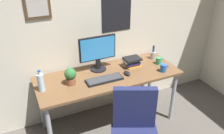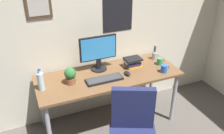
# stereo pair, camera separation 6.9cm
# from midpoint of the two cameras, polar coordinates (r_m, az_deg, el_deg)

# --- Properties ---
(wall_back) EXTENTS (4.40, 0.10, 2.60)m
(wall_back) POSITION_cam_midpoint_polar(r_m,az_deg,el_deg) (2.92, -8.35, 10.64)
(wall_back) COLOR beige
(wall_back) RESTS_ON ground_plane
(desk) EXTENTS (1.72, 0.67, 0.75)m
(desk) POSITION_cam_midpoint_polar(r_m,az_deg,el_deg) (2.88, -1.52, -3.18)
(desk) COLOR brown
(desk) RESTS_ON ground_plane
(office_chair) EXTENTS (0.61, 0.61, 0.95)m
(office_chair) POSITION_cam_midpoint_polar(r_m,az_deg,el_deg) (2.38, 4.63, -15.31)
(office_chair) COLOR #1E234C
(office_chair) RESTS_ON ground_plane
(monitor) EXTENTS (0.46, 0.20, 0.43)m
(monitor) POSITION_cam_midpoint_polar(r_m,az_deg,el_deg) (2.85, -4.18, 3.69)
(monitor) COLOR black
(monitor) RESTS_ON desk
(keyboard) EXTENTS (0.43, 0.15, 0.03)m
(keyboard) POSITION_cam_midpoint_polar(r_m,az_deg,el_deg) (2.71, -2.57, -3.04)
(keyboard) COLOR black
(keyboard) RESTS_ON desk
(computer_mouse) EXTENTS (0.06, 0.11, 0.04)m
(computer_mouse) POSITION_cam_midpoint_polar(r_m,az_deg,el_deg) (2.83, 2.94, -1.50)
(computer_mouse) COLOR black
(computer_mouse) RESTS_ON desk
(water_bottle) EXTENTS (0.07, 0.07, 0.25)m
(water_bottle) POSITION_cam_midpoint_polar(r_m,az_deg,el_deg) (2.60, -17.54, -3.54)
(water_bottle) COLOR silver
(water_bottle) RESTS_ON desk
(coffee_mug_near) EXTENTS (0.11, 0.07, 0.09)m
(coffee_mug_near) POSITION_cam_midpoint_polar(r_m,az_deg,el_deg) (3.12, 10.61, 1.50)
(coffee_mug_near) COLOR #2D8C59
(coffee_mug_near) RESTS_ON desk
(coffee_mug_far) EXTENTS (0.12, 0.08, 0.10)m
(coffee_mug_far) POSITION_cam_midpoint_polar(r_m,az_deg,el_deg) (2.94, 11.66, -0.22)
(coffee_mug_far) COLOR #2659B2
(coffee_mug_far) RESTS_ON desk
(potted_plant) EXTENTS (0.13, 0.13, 0.19)m
(potted_plant) POSITION_cam_midpoint_polar(r_m,az_deg,el_deg) (2.64, -10.76, -2.13)
(potted_plant) COLOR brown
(potted_plant) RESTS_ON desk
(pen_cup) EXTENTS (0.07, 0.07, 0.20)m
(pen_cup) POSITION_cam_midpoint_polar(r_m,az_deg,el_deg) (3.24, 9.28, 2.90)
(pen_cup) COLOR #9EA0A5
(pen_cup) RESTS_ON desk
(book_stack_left) EXTENTS (0.21, 0.16, 0.12)m
(book_stack_left) POSITION_cam_midpoint_polar(r_m,az_deg,el_deg) (3.00, 4.19, 1.26)
(book_stack_left) COLOR gold
(book_stack_left) RESTS_ON desk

